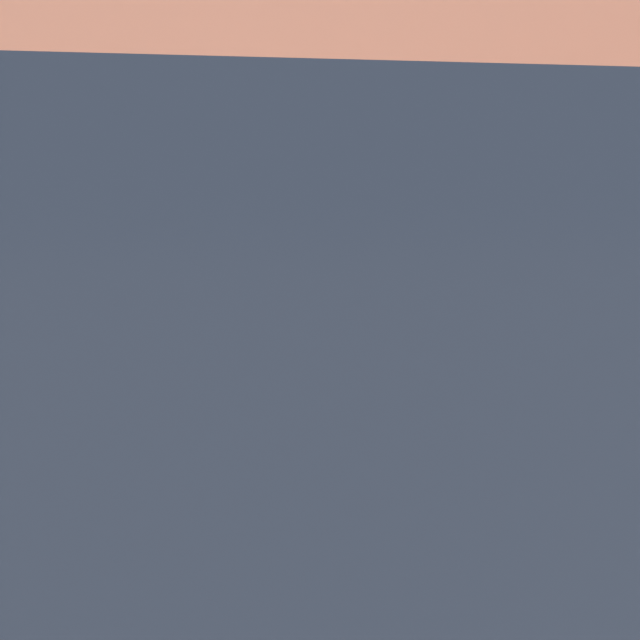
% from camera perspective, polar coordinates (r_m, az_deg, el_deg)
% --- Properties ---
extents(sidewalk, '(24.00, 2.80, 0.11)m').
position_cam_1_polar(sidewalk, '(4.40, 0.95, -14.03)').
color(sidewalk, '#BCB7AD').
rests_on(sidewalk, ground_plane).
extents(building_facade, '(24.00, 0.30, 4.73)m').
position_cam_1_polar(building_facade, '(6.11, -1.60, 14.29)').
color(building_facade, '#935642').
rests_on(building_facade, ground_plane).
extents(parking_meter, '(0.23, 0.14, 1.48)m').
position_cam_1_polar(parking_meter, '(3.23, 0.00, -0.64)').
color(parking_meter, gray).
rests_on(parking_meter, sidewalk).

